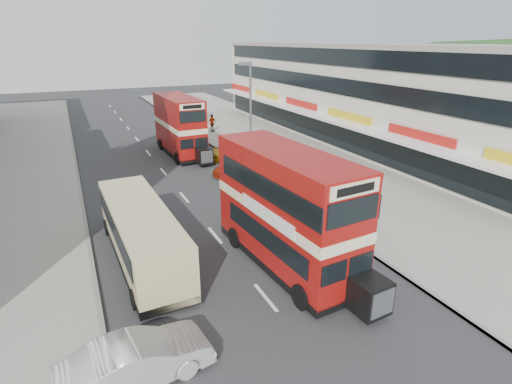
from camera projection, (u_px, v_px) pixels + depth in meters
ground at (290, 328)px, 14.34m from camera, size 160.00×160.00×0.00m
road_surface at (163, 172)px, 31.26m from camera, size 12.00×90.00×0.01m
pavement_right at (296, 153)px, 35.99m from camera, size 12.00×90.00×0.15m
kerb_left at (79, 182)px, 28.83m from camera, size 0.20×90.00×0.16m
kerb_right at (236, 161)px, 33.65m from camera, size 0.20×90.00×0.16m
commercial_row at (358, 94)px, 39.17m from camera, size 9.90×46.20×9.30m
street_lamp at (250, 108)px, 30.45m from camera, size 1.00×0.20×8.12m
bus_main at (287, 210)px, 17.44m from camera, size 3.26×9.46×5.17m
bus_second at (180, 125)px, 35.11m from camera, size 2.73×8.98×4.93m
coach at (141, 232)px, 18.27m from camera, size 2.70×9.30×2.44m
car_left_front at (137, 362)px, 11.86m from camera, size 4.69×2.15×1.49m
car_right_a at (238, 167)px, 30.38m from camera, size 4.16×1.91×1.18m
car_right_b at (224, 152)px, 34.30m from camera, size 4.93×2.64×1.32m
pedestrian_near at (307, 168)px, 28.57m from camera, size 0.74×0.56×1.85m
pedestrian_far at (212, 123)px, 43.87m from camera, size 1.18×0.79×1.87m
cyclist at (205, 151)px, 34.30m from camera, size 0.66×1.76×2.17m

